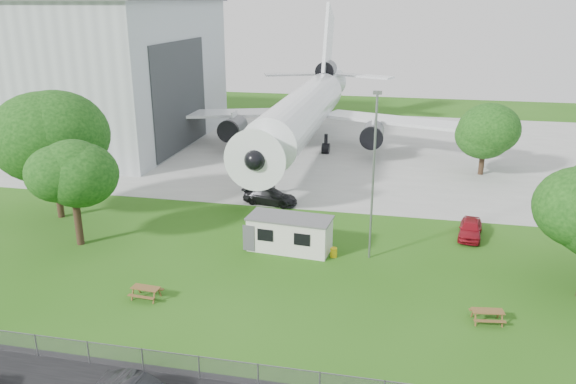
% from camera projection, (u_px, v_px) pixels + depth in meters
% --- Properties ---
extents(ground, '(160.00, 160.00, 0.00)m').
position_uv_depth(ground, '(236.00, 286.00, 36.78)').
color(ground, '#396E1E').
extents(concrete_apron, '(120.00, 46.00, 0.03)m').
position_uv_depth(concrete_apron, '(323.00, 147.00, 71.97)').
color(concrete_apron, '#B7B7B2').
rests_on(concrete_apron, ground).
extents(hangar, '(43.00, 31.00, 18.55)m').
position_uv_depth(hangar, '(39.00, 67.00, 74.53)').
color(hangar, '#B2B7BC').
rests_on(hangar, ground).
extents(airliner, '(46.36, 47.73, 17.69)m').
position_uv_depth(airliner, '(305.00, 109.00, 68.68)').
color(airliner, white).
rests_on(airliner, ground).
extents(site_cabin, '(6.86, 3.25, 2.62)m').
position_uv_depth(site_cabin, '(290.00, 233.00, 41.82)').
color(site_cabin, silver).
rests_on(site_cabin, ground).
extents(picnic_west, '(1.91, 1.64, 0.76)m').
position_uv_depth(picnic_west, '(147.00, 298.00, 35.32)').
color(picnic_west, brown).
rests_on(picnic_west, ground).
extents(picnic_east, '(1.98, 1.72, 0.76)m').
position_uv_depth(picnic_east, '(486.00, 322.00, 32.69)').
color(picnic_east, brown).
rests_on(picnic_east, ground).
extents(fence, '(58.00, 0.04, 1.30)m').
position_uv_depth(fence, '(181.00, 376.00, 27.98)').
color(fence, gray).
rests_on(fence, ground).
extents(lamp_mast, '(0.16, 0.16, 12.00)m').
position_uv_depth(lamp_mast, '(373.00, 179.00, 38.98)').
color(lamp_mast, slate).
rests_on(lamp_mast, ground).
extents(tree_west_big, '(9.33, 9.33, 11.47)m').
position_uv_depth(tree_west_big, '(51.00, 140.00, 46.47)').
color(tree_west_big, '#382619').
rests_on(tree_west_big, ground).
extents(tree_west_small, '(6.03, 6.03, 8.92)m').
position_uv_depth(tree_west_small, '(72.00, 171.00, 41.32)').
color(tree_west_small, '#382619').
rests_on(tree_west_small, ground).
extents(tree_far_apron, '(6.71, 6.71, 8.12)m').
position_uv_depth(tree_far_apron, '(485.00, 131.00, 59.01)').
color(tree_far_apron, '#382619').
rests_on(tree_far_apron, ground).
extents(car_ne_hatch, '(2.29, 4.42, 1.44)m').
position_uv_depth(car_ne_hatch, '(470.00, 229.00, 44.19)').
color(car_ne_hatch, maroon).
rests_on(car_ne_hatch, ground).
extents(car_apron_van, '(5.25, 2.66, 1.46)m').
position_uv_depth(car_apron_van, '(270.00, 196.00, 51.49)').
color(car_apron_van, black).
rests_on(car_apron_van, ground).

